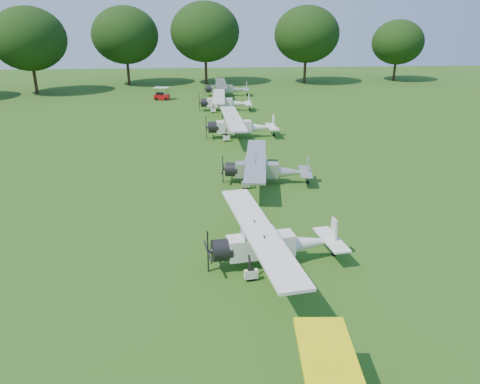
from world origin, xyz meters
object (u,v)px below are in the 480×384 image
object	(u,v)px
aircraft_7	(225,88)
golf_cart	(162,96)
aircraft_3	(271,241)
aircraft_4	(264,168)
aircraft_6	(224,101)
aircraft_5	(239,125)

from	to	relation	value
aircraft_7	golf_cart	size ratio (longest dim) A/B	4.73
aircraft_3	aircraft_7	distance (m)	47.52
aircraft_4	aircraft_7	bearing A→B (deg)	98.70
aircraft_3	aircraft_6	bearing A→B (deg)	82.02
aircraft_3	aircraft_4	distance (m)	11.24
aircraft_5	aircraft_3	bearing A→B (deg)	-93.18
aircraft_6	aircraft_7	bearing A→B (deg)	88.78
aircraft_4	aircraft_7	world-z (taller)	aircraft_7
aircraft_6	golf_cart	bearing A→B (deg)	136.93
aircraft_3	golf_cart	bearing A→B (deg)	91.99
aircraft_5	aircraft_6	bearing A→B (deg)	91.55
aircraft_3	aircraft_5	distance (m)	23.95
aircraft_6	aircraft_7	world-z (taller)	aircraft_6
aircraft_3	aircraft_5	bearing A→B (deg)	80.36
aircraft_4	golf_cart	distance (m)	35.28
aircraft_5	aircraft_7	xyz separation A→B (m)	(-0.31, 23.58, -0.09)
golf_cart	aircraft_6	bearing A→B (deg)	-35.36
aircraft_3	aircraft_4	size ratio (longest dim) A/B	1.05
aircraft_4	aircraft_6	world-z (taller)	aircraft_6
aircraft_7	golf_cart	world-z (taller)	aircraft_7
aircraft_6	aircraft_7	xyz separation A→B (m)	(0.64, 10.67, -0.00)
aircraft_5	golf_cart	size ratio (longest dim) A/B	5.11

